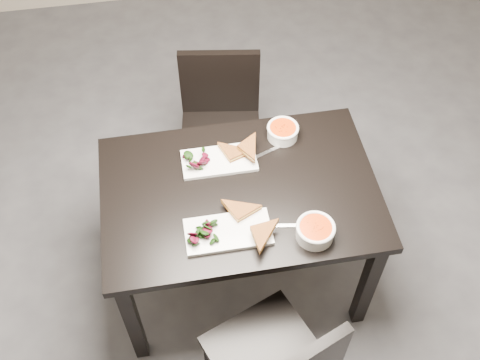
{
  "coord_description": "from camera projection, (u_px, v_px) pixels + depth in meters",
  "views": [
    {
      "loc": [
        -0.21,
        -1.53,
        2.76
      ],
      "look_at": [
        0.04,
        -0.05,
        0.82
      ],
      "focal_mm": 43.5,
      "sensor_mm": 36.0,
      "label": 1
    }
  ],
  "objects": [
    {
      "name": "table",
      "position": [
        240.0,
        203.0,
        2.59
      ],
      "size": [
        1.2,
        0.8,
        0.75
      ],
      "color": "black",
      "rests_on": "ground"
    },
    {
      "name": "plate_far",
      "position": [
        219.0,
        161.0,
        2.6
      ],
      "size": [
        0.33,
        0.17,
        0.02
      ],
      "primitive_type": "cube",
      "color": "white",
      "rests_on": "table"
    },
    {
      "name": "ground",
      "position": [
        231.0,
        266.0,
        3.13
      ],
      "size": [
        5.0,
        5.0,
        0.0
      ],
      "primitive_type": "plane",
      "color": "#47474C",
      "rests_on": "ground"
    },
    {
      "name": "sandwich_far",
      "position": [
        234.0,
        156.0,
        2.57
      ],
      "size": [
        0.2,
        0.17,
        0.05
      ],
      "primitive_type": null,
      "rotation": [
        0.0,
        0.0,
        0.35
      ],
      "color": "#9D5620",
      "rests_on": "plate_far"
    },
    {
      "name": "soup_bowl_far",
      "position": [
        283.0,
        131.0,
        2.67
      ],
      "size": [
        0.15,
        0.15,
        0.07
      ],
      "color": "white",
      "rests_on": "table"
    },
    {
      "name": "cutlery_far",
      "position": [
        269.0,
        151.0,
        2.64
      ],
      "size": [
        0.17,
        0.08,
        0.0
      ],
      "primitive_type": "cube",
      "rotation": [
        0.0,
        0.0,
        0.37
      ],
      "color": "silver",
      "rests_on": "table"
    },
    {
      "name": "salad_near",
      "position": [
        203.0,
        231.0,
        2.33
      ],
      "size": [
        0.11,
        0.1,
        0.05
      ],
      "primitive_type": null,
      "color": "black",
      "rests_on": "plate_near"
    },
    {
      "name": "sandwich_near",
      "position": [
        243.0,
        222.0,
        2.35
      ],
      "size": [
        0.22,
        0.19,
        0.06
      ],
      "primitive_type": null,
      "rotation": [
        0.0,
        0.0,
        0.44
      ],
      "color": "#9D5620",
      "rests_on": "plate_near"
    },
    {
      "name": "cutlery_near",
      "position": [
        282.0,
        226.0,
        2.4
      ],
      "size": [
        0.18,
        0.04,
        0.0
      ],
      "primitive_type": "cube",
      "rotation": [
        0.0,
        0.0,
        -0.14
      ],
      "color": "silver",
      "rests_on": "table"
    },
    {
      "name": "chair_far",
      "position": [
        220.0,
        119.0,
        3.13
      ],
      "size": [
        0.48,
        0.48,
        0.85
      ],
      "rotation": [
        0.0,
        0.0,
        -0.15
      ],
      "color": "black",
      "rests_on": "ground"
    },
    {
      "name": "salad_far",
      "position": [
        197.0,
        159.0,
        2.56
      ],
      "size": [
        0.1,
        0.09,
        0.05
      ],
      "primitive_type": null,
      "color": "black",
      "rests_on": "plate_far"
    },
    {
      "name": "plate_near",
      "position": [
        228.0,
        232.0,
        2.37
      ],
      "size": [
        0.35,
        0.18,
        0.02
      ],
      "primitive_type": "cube",
      "color": "white",
      "rests_on": "table"
    },
    {
      "name": "soup_bowl_near",
      "position": [
        315.0,
        230.0,
        2.34
      ],
      "size": [
        0.16,
        0.16,
        0.07
      ],
      "color": "white",
      "rests_on": "table"
    }
  ]
}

